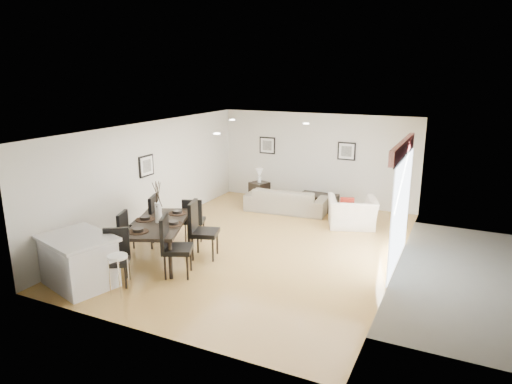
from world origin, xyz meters
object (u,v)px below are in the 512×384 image
at_px(sofa, 286,200).
at_px(dining_chair_wnear, 118,234).
at_px(kitchen_island, 79,261).
at_px(dining_chair_enear, 172,243).
at_px(dining_chair_foot, 193,217).
at_px(dining_chair_head, 116,253).
at_px(armchair, 352,213).
at_px(coffee_table, 318,202).
at_px(dining_chair_efar, 200,227).
at_px(dining_table, 159,226).
at_px(bar_stool, 118,261).
at_px(dining_chair_wfar, 149,218).
at_px(side_table, 259,193).

bearing_deg(sofa, dining_chair_wnear, 64.30).
height_order(dining_chair_wnear, kitchen_island, dining_chair_wnear).
relative_size(dining_chair_enear, dining_chair_foot, 1.18).
bearing_deg(dining_chair_head, dining_chair_wnear, 98.28).
relative_size(armchair, coffee_table, 1.10).
xyz_separation_m(sofa, kitchen_island, (-1.76, -5.97, 0.15)).
bearing_deg(dining_chair_efar, dining_chair_wnear, 105.80).
bearing_deg(kitchen_island, dining_table, 85.47).
bearing_deg(dining_table, kitchen_island, -133.71).
bearing_deg(kitchen_island, bar_stool, 16.43).
relative_size(dining_chair_enear, dining_chair_efar, 0.98).
bearing_deg(dining_chair_wfar, dining_chair_foot, 113.94).
bearing_deg(dining_chair_enear, kitchen_island, 104.59).
xyz_separation_m(dining_chair_efar, side_table, (-0.63, 4.35, -0.37)).
relative_size(dining_chair_efar, bar_stool, 1.63).
distance_m(sofa, side_table, 1.17).
distance_m(dining_chair_wfar, dining_chair_enear, 1.77).
bearing_deg(dining_chair_efar, sofa, -24.31).
bearing_deg(dining_chair_wfar, dining_table, 32.51).
bearing_deg(dining_chair_efar, dining_chair_head, 138.84).
bearing_deg(side_table, armchair, -18.24).
distance_m(dining_chair_enear, dining_chair_foot, 1.92).
xyz_separation_m(sofa, bar_stool, (-0.82, -5.97, 0.31)).
relative_size(dining_chair_foot, kitchen_island, 0.64).
bearing_deg(dining_chair_wfar, bar_stool, 5.16).
height_order(dining_chair_enear, dining_chair_foot, dining_chair_enear).
relative_size(dining_table, dining_chair_enear, 1.83).
height_order(dining_table, bar_stool, dining_table).
xyz_separation_m(dining_chair_wnear, dining_chair_efar, (1.41, 0.93, 0.09)).
height_order(sofa, dining_table, dining_table).
height_order(dining_chair_foot, side_table, dining_chair_foot).
relative_size(dining_chair_enear, dining_chair_head, 1.15).
distance_m(dining_chair_head, side_table, 6.08).
distance_m(dining_chair_enear, coffee_table, 5.64).
distance_m(dining_chair_wnear, dining_chair_head, 1.03).
relative_size(dining_chair_wnear, dining_chair_head, 1.03).
xyz_separation_m(dining_chair_efar, coffee_table, (1.19, 4.49, -0.47)).
bearing_deg(dining_chair_wnear, dining_table, 103.08).
bearing_deg(side_table, coffee_table, 4.32).
bearing_deg(dining_chair_foot, kitchen_island, 56.21).
bearing_deg(sofa, dining_chair_wfar, 59.52).
bearing_deg(dining_table, dining_chair_wfar, 119.98).
xyz_separation_m(dining_table, dining_chair_wnear, (-0.71, -0.47, -0.14)).
bearing_deg(side_table, dining_chair_wfar, -100.24).
xyz_separation_m(armchair, dining_table, (-3.15, -3.80, 0.36)).
bearing_deg(dining_chair_enear, coffee_table, -36.78).
height_order(armchair, kitchen_island, kitchen_island).
bearing_deg(side_table, dining_chair_wnear, -98.42).
distance_m(armchair, dining_chair_head, 5.99).
bearing_deg(coffee_table, dining_chair_foot, -115.20).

